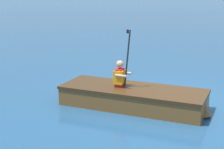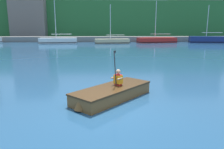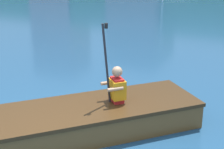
{
  "view_description": "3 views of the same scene",
  "coord_description": "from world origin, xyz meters",
  "views": [
    {
      "loc": [
        -6.67,
        3.89,
        2.61
      ],
      "look_at": [
        0.15,
        1.48,
        0.8
      ],
      "focal_mm": 55.0,
      "sensor_mm": 36.0,
      "label": 1
    },
    {
      "loc": [
        -0.13,
        -6.6,
        2.56
      ],
      "look_at": [
        0.15,
        1.48,
        0.8
      ],
      "focal_mm": 35.0,
      "sensor_mm": 36.0,
      "label": 2
    },
    {
      "loc": [
        2.53,
        -3.41,
        2.72
      ],
      "look_at": [
        0.15,
        1.48,
        0.8
      ],
      "focal_mm": 55.0,
      "sensor_mm": 36.0,
      "label": 3
    }
  ],
  "objects": [
    {
      "name": "moored_boat_dock_center_far",
      "position": [
        1.08,
        28.65,
        0.35
      ],
      "size": [
        5.64,
        2.37,
        6.0
      ],
      "color": "#CCB789",
      "rests_on": "ground"
    },
    {
      "name": "waterfront_office_block_center",
      "position": [
        -16.5,
        46.5,
        6.72
      ],
      "size": [
        7.75,
        11.12,
        13.42
      ],
      "color": "#75665B",
      "rests_on": "ground"
    },
    {
      "name": "person_paddler",
      "position": [
        0.36,
        1.21,
        0.72
      ],
      "size": [
        0.46,
        0.46,
        1.3
      ],
      "color": "red",
      "rests_on": "rowboat_foreground"
    },
    {
      "name": "moored_boat_dock_east_end",
      "position": [
        -7.6,
        29.24,
        0.42
      ],
      "size": [
        6.13,
        2.58,
        6.75
      ],
      "color": "white",
      "rests_on": "ground"
    },
    {
      "name": "marina_dock",
      "position": [
        0.0,
        33.19,
        0.45
      ],
      "size": [
        60.56,
        2.4,
        0.9
      ],
      "color": "slate",
      "rests_on": "ground"
    },
    {
      "name": "moored_boat_dock_center_near",
      "position": [
        16.89,
        29.13,
        0.52
      ],
      "size": [
        6.06,
        2.64,
        6.0
      ],
      "color": "navy",
      "rests_on": "ground"
    },
    {
      "name": "moored_boat_dock_west_inner",
      "position": [
        8.64,
        30.09,
        0.4
      ],
      "size": [
        6.82,
        3.17,
        6.69
      ],
      "color": "red",
      "rests_on": "ground"
    },
    {
      "name": "shoreline_ridge",
      "position": [
        0.0,
        53.41,
        4.19
      ],
      "size": [
        120.0,
        20.0,
        8.39
      ],
      "color": "#2D6B33",
      "rests_on": "ground"
    },
    {
      "name": "rowboat_foreground",
      "position": [
        0.12,
        0.94,
        0.25
      ],
      "size": [
        3.07,
        3.18,
        0.45
      ],
      "color": "brown",
      "rests_on": "ground"
    },
    {
      "name": "waterfront_apartment_right",
      "position": [
        22.34,
        48.54,
        7.18
      ],
      "size": [
        12.14,
        8.55,
        14.34
      ],
      "color": "gray",
      "rests_on": "ground"
    },
    {
      "name": "ground_plane",
      "position": [
        0.0,
        0.0,
        0.0
      ],
      "size": [
        300.0,
        300.0,
        0.0
      ],
      "primitive_type": "plane",
      "color": "navy"
    }
  ]
}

